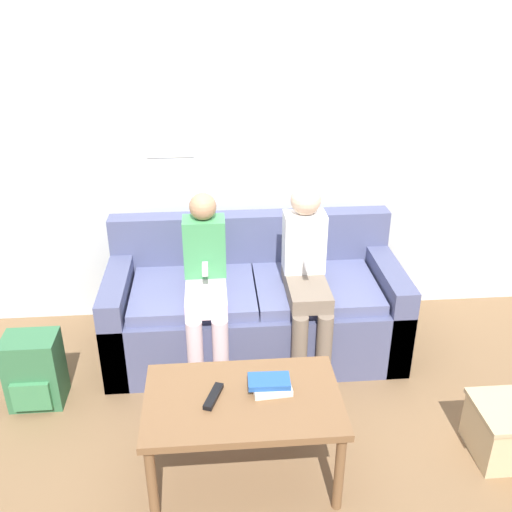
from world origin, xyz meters
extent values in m
plane|color=brown|center=(0.00, 0.00, 0.00)|extent=(10.00, 10.00, 0.00)
cube|color=silver|center=(0.00, 0.99, 1.30)|extent=(8.00, 0.06, 2.60)
cube|color=white|center=(-0.49, 0.96, 1.26)|extent=(0.30, 0.00, 0.27)
cube|color=#4C5175|center=(0.00, 0.47, 0.21)|extent=(1.78, 0.78, 0.41)
cube|color=#4C5175|center=(0.00, 0.79, 0.60)|extent=(1.78, 0.14, 0.39)
cube|color=#4C5175|center=(-0.82, 0.47, 0.29)|extent=(0.14, 0.78, 0.57)
cube|color=#4C5175|center=(0.82, 0.47, 0.29)|extent=(0.14, 0.78, 0.57)
cube|color=slate|center=(-0.37, 0.43, 0.45)|extent=(0.73, 0.62, 0.07)
cube|color=slate|center=(0.37, 0.43, 0.45)|extent=(0.73, 0.62, 0.07)
cube|color=brown|center=(-0.13, -0.54, 0.44)|extent=(0.88, 0.55, 0.04)
cylinder|color=brown|center=(-0.54, -0.78, 0.21)|extent=(0.04, 0.04, 0.42)
cylinder|color=brown|center=(0.27, -0.78, 0.21)|extent=(0.04, 0.04, 0.42)
cylinder|color=brown|center=(-0.54, -0.31, 0.21)|extent=(0.04, 0.04, 0.42)
cylinder|color=brown|center=(0.27, -0.31, 0.21)|extent=(0.04, 0.04, 0.42)
cylinder|color=silver|center=(-0.36, 0.05, 0.24)|extent=(0.09, 0.09, 0.48)
cylinder|color=silver|center=(-0.22, 0.05, 0.24)|extent=(0.09, 0.09, 0.48)
cube|color=silver|center=(-0.29, 0.30, 0.53)|extent=(0.23, 0.49, 0.09)
cube|color=#429356|center=(-0.29, 0.44, 0.74)|extent=(0.24, 0.16, 0.34)
sphere|color=tan|center=(-0.29, 0.44, 0.99)|extent=(0.15, 0.15, 0.15)
cube|color=white|center=(-0.29, 0.29, 0.67)|extent=(0.03, 0.12, 0.03)
cylinder|color=#756656|center=(0.22, 0.05, 0.24)|extent=(0.09, 0.09, 0.48)
cylinder|color=#756656|center=(0.36, 0.05, 0.24)|extent=(0.09, 0.09, 0.48)
cube|color=#756656|center=(0.29, 0.30, 0.53)|extent=(0.23, 0.49, 0.09)
cube|color=white|center=(0.29, 0.44, 0.75)|extent=(0.24, 0.16, 0.36)
sphere|color=beige|center=(0.29, 0.44, 1.01)|extent=(0.17, 0.17, 0.17)
cube|color=white|center=(0.29, 0.29, 0.68)|extent=(0.03, 0.12, 0.03)
cube|color=black|center=(-0.27, -0.54, 0.46)|extent=(0.10, 0.17, 0.02)
cube|color=silver|center=(0.00, -0.52, 0.47)|extent=(0.18, 0.12, 0.03)
cube|color=#23519E|center=(-0.01, -0.50, 0.50)|extent=(0.19, 0.12, 0.03)
cube|color=#336B42|center=(-1.24, 0.06, 0.21)|extent=(0.29, 0.22, 0.42)
cube|color=#3D804F|center=(-1.24, -0.06, 0.13)|extent=(0.20, 0.03, 0.17)
camera|label=1|loc=(-0.24, -2.55, 2.14)|focal=40.00mm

